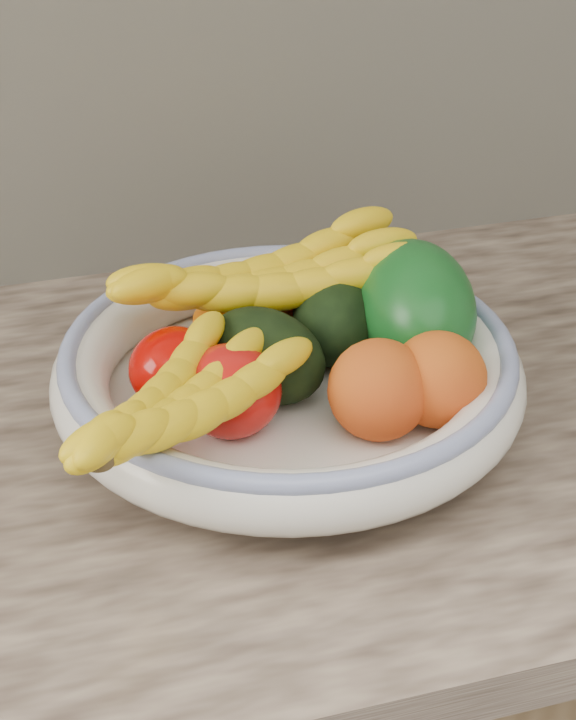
{
  "coord_description": "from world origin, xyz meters",
  "views": [
    {
      "loc": [
        -0.21,
        0.92,
        1.43
      ],
      "look_at": [
        0.0,
        1.66,
        0.96
      ],
      "focal_mm": 55.0,
      "sensor_mm": 36.0,
      "label": 1
    }
  ],
  "objects_px": {
    "green_mango": "(414,308)",
    "banana_bunch_back": "(269,287)",
    "fruit_bowl": "(288,372)",
    "banana_bunch_front": "(179,412)"
  },
  "relations": [
    {
      "from": "fruit_bowl",
      "to": "green_mango",
      "type": "bearing_deg",
      "value": 12.82
    },
    {
      "from": "fruit_bowl",
      "to": "banana_bunch_back",
      "type": "height_order",
      "value": "banana_bunch_back"
    },
    {
      "from": "green_mango",
      "to": "banana_bunch_back",
      "type": "distance_m",
      "value": 0.13
    },
    {
      "from": "banana_bunch_back",
      "to": "green_mango",
      "type": "bearing_deg",
      "value": -28.89
    },
    {
      "from": "fruit_bowl",
      "to": "green_mango",
      "type": "relative_size",
      "value": 2.51
    },
    {
      "from": "banana_bunch_back",
      "to": "banana_bunch_front",
      "type": "relative_size",
      "value": 1.18
    },
    {
      "from": "banana_bunch_front",
      "to": "banana_bunch_back",
      "type": "bearing_deg",
      "value": 11.74
    },
    {
      "from": "banana_bunch_back",
      "to": "banana_bunch_front",
      "type": "bearing_deg",
      "value": -130.94
    },
    {
      "from": "green_mango",
      "to": "banana_bunch_back",
      "type": "bearing_deg",
      "value": 163.2
    },
    {
      "from": "fruit_bowl",
      "to": "green_mango",
      "type": "height_order",
      "value": "green_mango"
    }
  ]
}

